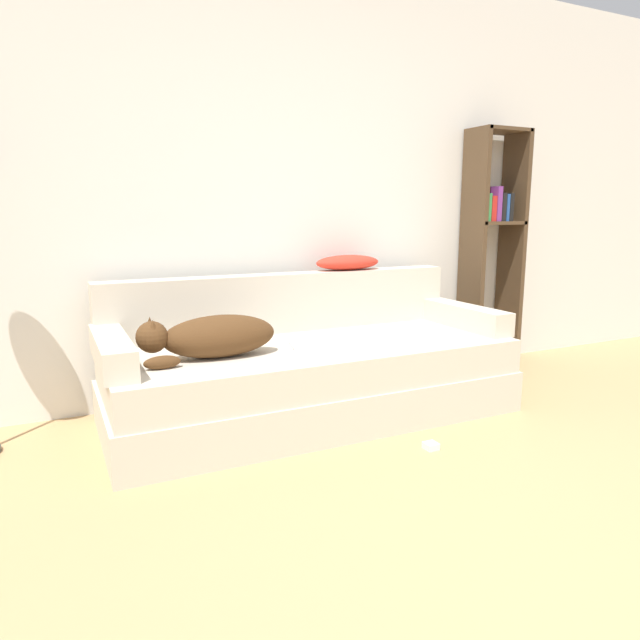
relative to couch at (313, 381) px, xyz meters
The scene contains 10 objects.
wall_back 1.31m from the couch, 70.52° to the left, with size 8.11×0.06×2.70m.
couch is the anchor object (origin of this frame).
couch_backrest 0.56m from the couch, 90.00° to the left, with size 2.23×0.15×0.36m.
couch_arm_left 1.10m from the couch, behind, with size 0.15×0.73×0.14m.
couch_arm_right 1.10m from the couch, ahead, with size 0.15×0.73×0.14m.
dog 0.68m from the couch, behind, with size 0.70×0.25×0.23m.
laptop 0.24m from the couch, 95.90° to the right, with size 0.33×0.26×0.02m.
throw_pillow 0.87m from the couch, 42.92° to the left, with size 0.44×0.20×0.10m.
bookshelf 1.87m from the couch, 14.36° to the left, with size 0.41×0.26×1.73m.
power_adapter 0.77m from the couch, 64.04° to the right, with size 0.06×0.06×0.03m.
Camera 1 is at (-1.53, -0.67, 1.15)m, focal length 32.00 mm.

